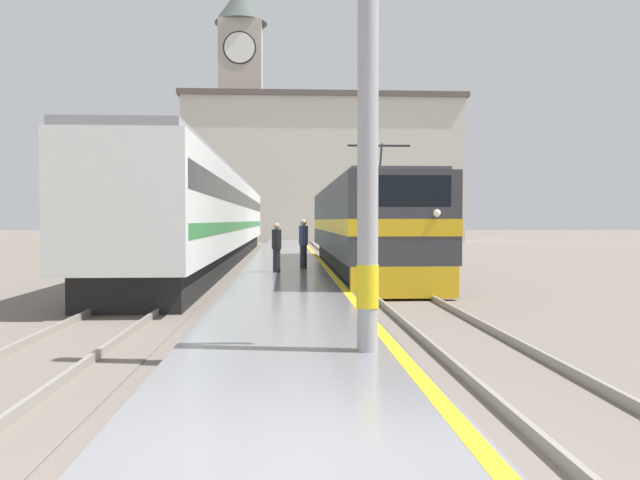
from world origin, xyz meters
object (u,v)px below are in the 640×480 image
clock_tower (241,104)px  passenger_train (216,217)px  catenary_mast (372,100)px  locomotive_train (362,227)px  person_on_platform (303,242)px  second_waiting_passenger (277,246)px

clock_tower → passenger_train: bearing=-87.8°
passenger_train → catenary_mast: (4.67, -23.06, 1.48)m
locomotive_train → catenary_mast: catenary_mast is taller
passenger_train → catenary_mast: 23.58m
person_on_platform → passenger_train: bearing=116.6°
passenger_train → clock_tower: bearing=92.2°
locomotive_train → person_on_platform: bearing=-153.1°
catenary_mast → person_on_platform: size_ratio=3.82×
locomotive_train → catenary_mast: (-1.82, -15.94, 1.91)m
passenger_train → person_on_platform: (4.15, -8.31, -1.00)m
passenger_train → person_on_platform: 9.34m
clock_tower → locomotive_train: bearing=-80.4°
second_waiting_passenger → clock_tower: size_ratio=0.06×
locomotive_train → second_waiting_passenger: bearing=-140.8°
locomotive_train → second_waiting_passenger: 4.34m
passenger_train → catenary_mast: catenary_mast is taller
catenary_mast → clock_tower: clock_tower is taller
second_waiting_passenger → clock_tower: bearing=95.4°
catenary_mast → second_waiting_passenger: catenary_mast is taller
second_waiting_passenger → clock_tower: 52.80m
second_waiting_passenger → passenger_train: bearing=107.9°
locomotive_train → passenger_train: size_ratio=0.48×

